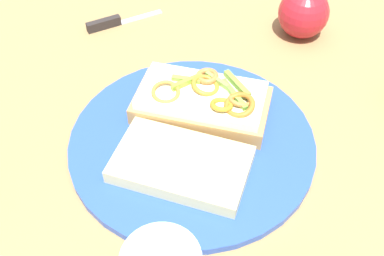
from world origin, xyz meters
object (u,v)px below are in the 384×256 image
at_px(bread_slice_side, 181,164).
at_px(knife, 113,22).
at_px(plate, 192,142).
at_px(apple_2, 304,13).
at_px(sandwich, 203,102).

distance_m(bread_slice_side, knife, 0.33).
bearing_deg(plate, knife, 20.27).
bearing_deg(knife, apple_2, -31.78).
relative_size(sandwich, knife, 1.54).
relative_size(apple_2, knife, 0.63).
relative_size(plate, apple_2, 3.91).
bearing_deg(plate, apple_2, -42.58).
relative_size(sandwich, apple_2, 2.46).
xyz_separation_m(plate, bread_slice_side, (-0.05, 0.02, 0.01)).
bearing_deg(plate, bread_slice_side, 158.95).
height_order(sandwich, apple_2, apple_2).
distance_m(sandwich, knife, 0.26).
height_order(sandwich, knife, sandwich).
height_order(apple_2, knife, apple_2).
height_order(plate, sandwich, sandwich).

